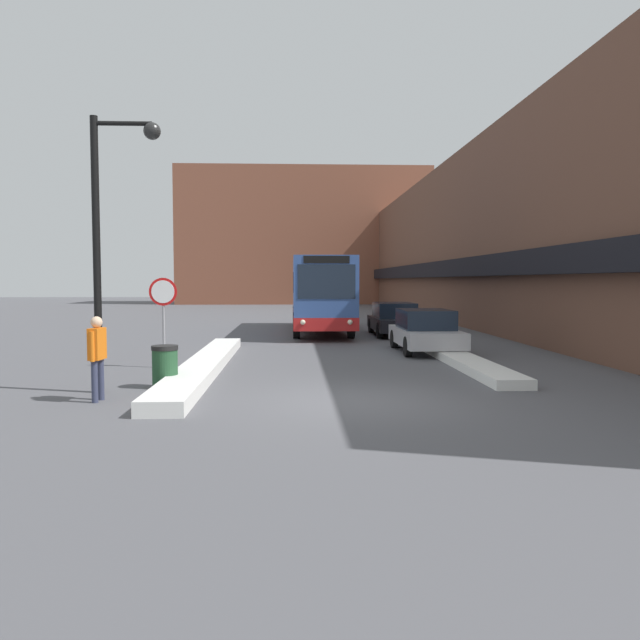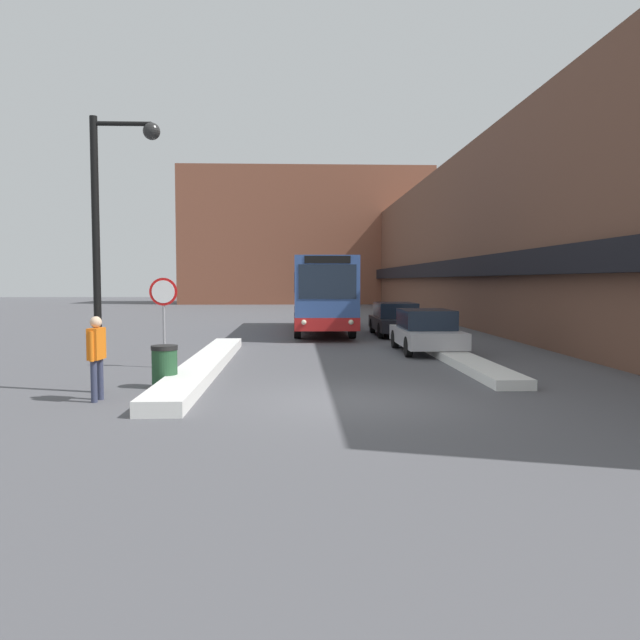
# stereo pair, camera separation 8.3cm
# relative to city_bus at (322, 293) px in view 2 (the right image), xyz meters

# --- Properties ---
(ground_plane) EXTENTS (160.00, 160.00, 0.00)m
(ground_plane) POSITION_rel_city_bus_xyz_m (-0.04, -16.77, -1.83)
(ground_plane) COLOR #515156
(building_row_right) EXTENTS (5.50, 60.00, 9.24)m
(building_row_right) POSITION_rel_city_bus_xyz_m (9.93, 7.23, 2.78)
(building_row_right) COLOR brown
(building_row_right) RESTS_ON ground_plane
(building_backdrop_far) EXTENTS (26.00, 8.00, 13.94)m
(building_backdrop_far) POSITION_rel_city_bus_xyz_m (-0.04, 37.63, 5.14)
(building_backdrop_far) COLOR brown
(building_backdrop_far) RESTS_ON ground_plane
(snow_bank_left) EXTENTS (0.90, 11.91, 0.30)m
(snow_bank_left) POSITION_rel_city_bus_xyz_m (-3.64, -12.26, -1.68)
(snow_bank_left) COLOR silver
(snow_bank_left) RESTS_ON ground_plane
(snow_bank_right) EXTENTS (0.90, 10.13, 0.24)m
(snow_bank_right) POSITION_rel_city_bus_xyz_m (3.56, -10.73, -1.71)
(snow_bank_right) COLOR silver
(snow_bank_right) RESTS_ON ground_plane
(city_bus) EXTENTS (2.54, 10.77, 3.37)m
(city_bus) POSITION_rel_city_bus_xyz_m (0.00, 0.00, 0.00)
(city_bus) COLOR #335193
(city_bus) RESTS_ON ground_plane
(parked_car_front) EXTENTS (1.89, 4.21, 1.42)m
(parked_car_front) POSITION_rel_city_bus_xyz_m (3.16, -8.33, -1.11)
(parked_car_front) COLOR #B7B7BC
(parked_car_front) RESTS_ON ground_plane
(parked_car_middle) EXTENTS (1.90, 4.47, 1.43)m
(parked_car_middle) POSITION_rel_city_bus_xyz_m (3.16, -1.95, -1.10)
(parked_car_middle) COLOR black
(parked_car_middle) RESTS_ON ground_plane
(stop_sign) EXTENTS (0.76, 0.08, 2.47)m
(stop_sign) POSITION_rel_city_bus_xyz_m (-4.83, -11.80, -0.03)
(stop_sign) COLOR gray
(stop_sign) RESTS_ON ground_plane
(street_lamp) EXTENTS (1.46, 0.36, 5.82)m
(street_lamp) POSITION_rel_city_bus_xyz_m (-5.13, -15.57, 1.82)
(street_lamp) COLOR black
(street_lamp) RESTS_ON ground_plane
(pedestrian) EXTENTS (0.26, 0.55, 1.69)m
(pedestrian) POSITION_rel_city_bus_xyz_m (-5.16, -16.55, -0.81)
(pedestrian) COLOR #333851
(pedestrian) RESTS_ON ground_plane
(trash_bin) EXTENTS (0.59, 0.59, 0.95)m
(trash_bin) POSITION_rel_city_bus_xyz_m (-4.15, -15.04, -1.35)
(trash_bin) COLOR #234C2D
(trash_bin) RESTS_ON ground_plane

